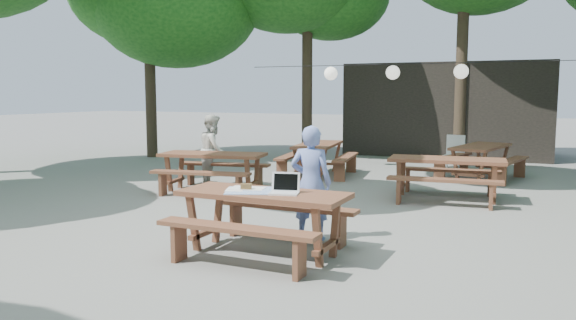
# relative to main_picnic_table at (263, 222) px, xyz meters

# --- Properties ---
(ground) EXTENTS (80.00, 80.00, 0.00)m
(ground) POSITION_rel_main_picnic_table_xyz_m (-0.24, 1.77, -0.39)
(ground) COLOR slate
(ground) RESTS_ON ground
(pavilion) EXTENTS (6.00, 3.00, 2.80)m
(pavilion) POSITION_rel_main_picnic_table_xyz_m (0.26, 12.27, 1.01)
(pavilion) COLOR black
(pavilion) RESTS_ON ground
(main_picnic_table) EXTENTS (2.00, 1.58, 0.75)m
(main_picnic_table) POSITION_rel_main_picnic_table_xyz_m (0.00, 0.00, 0.00)
(main_picnic_table) COLOR brown
(main_picnic_table) RESTS_ON ground
(picnic_table_nw) EXTENTS (2.16, 1.91, 0.75)m
(picnic_table_nw) POSITION_rel_main_picnic_table_xyz_m (-2.84, 3.40, 0.00)
(picnic_table_nw) COLOR brown
(picnic_table_nw) RESTS_ON ground
(picnic_table_ne) EXTENTS (2.07, 1.77, 0.75)m
(picnic_table_ne) POSITION_rel_main_picnic_table_xyz_m (1.42, 4.41, 0.00)
(picnic_table_ne) COLOR brown
(picnic_table_ne) RESTS_ON ground
(picnic_table_far_w) EXTENTS (1.85, 2.12, 0.75)m
(picnic_table_far_w) POSITION_rel_main_picnic_table_xyz_m (-1.76, 6.21, 0.00)
(picnic_table_far_w) COLOR brown
(picnic_table_far_w) RESTS_ON ground
(picnic_table_far_e) EXTENTS (1.94, 2.18, 0.75)m
(picnic_table_far_e) POSITION_rel_main_picnic_table_xyz_m (1.71, 7.27, 0.00)
(picnic_table_far_e) COLOR brown
(picnic_table_far_e) RESTS_ON ground
(woman) EXTENTS (0.59, 0.43, 1.49)m
(woman) POSITION_rel_main_picnic_table_xyz_m (0.25, 0.87, 0.36)
(woman) COLOR #7287D0
(woman) RESTS_ON ground
(second_person) EXTENTS (0.80, 0.88, 1.47)m
(second_person) POSITION_rel_main_picnic_table_xyz_m (-3.24, 4.05, 0.35)
(second_person) COLOR silver
(second_person) RESTS_ON ground
(plastic_chair) EXTENTS (0.49, 0.49, 0.90)m
(plastic_chair) POSITION_rel_main_picnic_table_xyz_m (1.02, 8.01, -0.13)
(plastic_chair) COLOR silver
(plastic_chair) RESTS_ON ground
(laptop) EXTENTS (0.38, 0.33, 0.24)m
(laptop) POSITION_rel_main_picnic_table_xyz_m (0.28, 0.01, 0.42)
(laptop) COLOR white
(laptop) RESTS_ON main_picnic_table
(tabletop_clutter) EXTENTS (0.81, 0.76, 0.08)m
(tabletop_clutter) POSITION_rel_main_picnic_table_xyz_m (-0.16, 0.01, 0.37)
(tabletop_clutter) COLOR #366CB9
(tabletop_clutter) RESTS_ON main_picnic_table
(paper_lanterns) EXTENTS (9.00, 0.34, 0.38)m
(paper_lanterns) POSITION_rel_main_picnic_table_xyz_m (-0.43, 7.77, 2.02)
(paper_lanterns) COLOR black
(paper_lanterns) RESTS_ON ground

